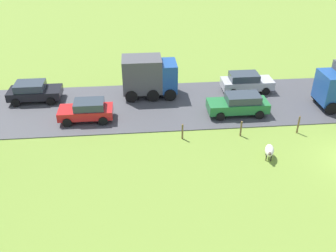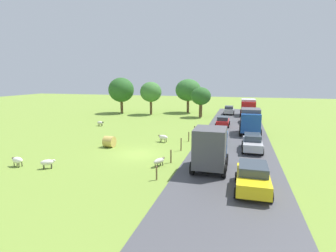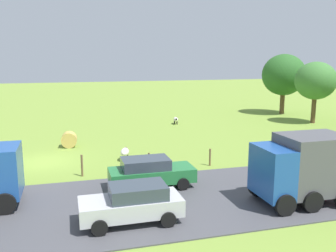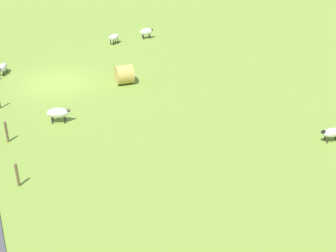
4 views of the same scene
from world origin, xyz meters
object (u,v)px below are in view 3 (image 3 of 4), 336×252
at_px(tree_2, 284,75).
at_px(truck_0, 303,167).
at_px(tree_0, 316,81).
at_px(hay_bale_0, 69,140).
at_px(car_0, 133,203).
at_px(sheep_0, 176,119).
at_px(sheep_4, 125,152).
at_px(car_2, 331,158).
at_px(car_6, 150,172).

relative_size(tree_2, truck_0, 1.68).
height_order(tree_0, tree_2, tree_2).
xyz_separation_m(hay_bale_0, tree_0, (-3.96, 24.88, 3.83)).
distance_m(truck_0, car_0, 8.14).
distance_m(sheep_0, car_0, 23.15).
relative_size(hay_bale_0, truck_0, 0.27).
bearing_deg(tree_2, tree_0, -3.88).
bearing_deg(sheep_0, car_0, -21.23).
bearing_deg(car_0, tree_2, 137.32).
bearing_deg(tree_2, car_0, -42.68).
height_order(hay_bale_0, car_0, car_0).
bearing_deg(car_0, tree_0, 129.21).
bearing_deg(tree_0, sheep_4, -67.59).
xyz_separation_m(sheep_0, hay_bale_0, (7.17, -10.76, 0.09)).
distance_m(sheep_0, tree_2, 15.53).
bearing_deg(sheep_0, tree_0, 77.17).
bearing_deg(sheep_4, car_2, 63.19).
height_order(sheep_0, car_2, car_2).
height_order(tree_2, truck_0, tree_2).
distance_m(sheep_0, hay_bale_0, 12.93).
relative_size(sheep_0, car_2, 0.31).
height_order(sheep_4, car_6, car_6).
bearing_deg(tree_2, sheep_0, -77.19).
bearing_deg(car_0, car_2, 106.20).
distance_m(sheep_4, tree_0, 23.38).
xyz_separation_m(tree_0, car_0, (18.36, -22.50, -3.53)).
bearing_deg(tree_0, car_2, -33.61).
height_order(sheep_0, truck_0, truck_0).
bearing_deg(tree_2, hay_bale_0, -67.51).
height_order(hay_bale_0, truck_0, truck_0).
bearing_deg(car_6, car_0, -22.91).
relative_size(tree_2, car_0, 1.71).
bearing_deg(tree_0, sheep_0, -102.83).
bearing_deg(car_2, tree_2, 154.33).
xyz_separation_m(tree_2, car_0, (24.88, -22.95, -3.84)).
height_order(sheep_0, tree_2, tree_2).
xyz_separation_m(hay_bale_0, truck_0, (14.41, 10.47, 1.19)).
bearing_deg(sheep_0, car_6, -20.86).
height_order(sheep_0, car_6, car_6).
relative_size(tree_2, car_2, 1.87).
bearing_deg(sheep_0, sheep_4, -30.94).
distance_m(sheep_0, car_6, 18.96).
height_order(tree_0, truck_0, tree_0).
bearing_deg(sheep_4, car_0, -7.04).
relative_size(tree_0, tree_2, 0.89).
xyz_separation_m(sheep_4, car_6, (5.71, 0.45, 0.33)).
xyz_separation_m(sheep_0, car_2, (17.86, 4.39, 0.35)).
distance_m(tree_0, tree_2, 6.55).
distance_m(hay_bale_0, car_0, 14.60).
bearing_deg(truck_0, car_2, 128.51).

